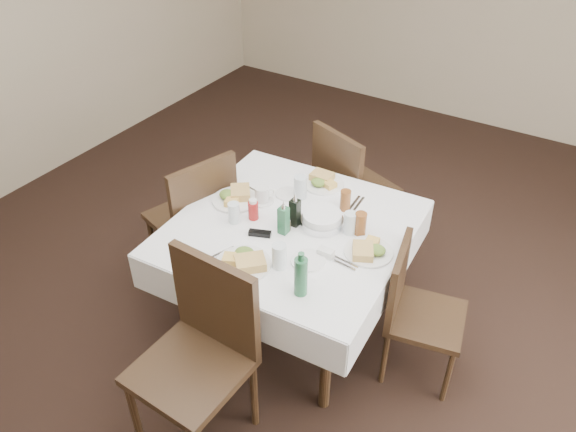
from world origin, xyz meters
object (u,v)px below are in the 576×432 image
object	(u,v)px
dining_table	(291,237)
water_e	(350,223)
chair_south	(202,344)
coffee_mug	(262,195)
water_s	(279,256)
chair_east	(413,305)
oil_cruet_green	(283,219)
water_w	(234,213)
bread_basket	(322,220)
green_bottle	(301,276)
ketchup_bottle	(253,210)
chair_west	(197,214)
chair_north	(348,183)
oil_cruet_dark	(295,212)

from	to	relation	value
dining_table	water_e	world-z (taller)	water_e
chair_south	coffee_mug	world-z (taller)	chair_south
chair_south	water_e	size ratio (longest dim) A/B	7.95
water_s	chair_east	bearing A→B (deg)	32.21
water_s	water_e	distance (m)	0.48
water_s	oil_cruet_green	bearing A→B (deg)	118.03
chair_south	water_w	size ratio (longest dim) A/B	8.43
bread_basket	green_bottle	size ratio (longest dim) A/B	0.97
chair_south	green_bottle	bearing A→B (deg)	52.14
dining_table	bread_basket	world-z (taller)	bread_basket
dining_table	oil_cruet_green	xyz separation A→B (m)	(-0.00, -0.07, 0.17)
water_e	green_bottle	xyz separation A→B (m)	(0.02, -0.55, 0.05)
oil_cruet_green	ketchup_bottle	xyz separation A→B (m)	(-0.22, 0.02, -0.03)
coffee_mug	chair_south	bearing A→B (deg)	-73.34
chair_south	ketchup_bottle	distance (m)	0.84
chair_east	coffee_mug	size ratio (longest dim) A/B	6.13
chair_west	chair_north	bearing A→B (deg)	52.31
oil_cruet_dark	coffee_mug	size ratio (longest dim) A/B	1.53
chair_east	coffee_mug	bearing A→B (deg)	177.09
water_s	chair_west	bearing A→B (deg)	158.28
chair_east	coffee_mug	distance (m)	1.06
water_s	bread_basket	world-z (taller)	water_s
dining_table	water_s	world-z (taller)	water_s
oil_cruet_green	chair_west	bearing A→B (deg)	173.14
bread_basket	chair_east	bearing A→B (deg)	-3.46
chair_south	oil_cruet_dark	distance (m)	0.89
chair_east	oil_cruet_dark	world-z (taller)	oil_cruet_dark
chair_south	oil_cruet_green	distance (m)	0.80
dining_table	bread_basket	distance (m)	0.21
water_w	coffee_mug	world-z (taller)	water_w
chair_east	water_e	bearing A→B (deg)	172.41
water_e	bread_basket	bearing A→B (deg)	-172.28
dining_table	coffee_mug	size ratio (longest dim) A/B	9.73
water_e	chair_east	bearing A→B (deg)	-7.59
water_w	ketchup_bottle	distance (m)	0.11
chair_east	green_bottle	size ratio (longest dim) A/B	3.39
chair_south	water_e	bearing A→B (deg)	72.85
chair_south	ketchup_bottle	bearing A→B (deg)	106.70
dining_table	chair_north	bearing A→B (deg)	94.20
chair_south	water_w	xyz separation A→B (m)	(-0.31, 0.69, 0.23)
chair_north	bread_basket	bearing A→B (deg)	-74.60
water_e	green_bottle	bearing A→B (deg)	-88.42
bread_basket	coffee_mug	bearing A→B (deg)	177.89
chair_west	water_w	distance (m)	0.52
dining_table	ketchup_bottle	bearing A→B (deg)	-166.64
oil_cruet_green	water_e	bearing A→B (deg)	31.96
coffee_mug	green_bottle	distance (m)	0.80
chair_south	oil_cruet_dark	world-z (taller)	chair_south
ketchup_bottle	oil_cruet_dark	bearing A→B (deg)	17.51
chair_north	oil_cruet_green	distance (m)	0.97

